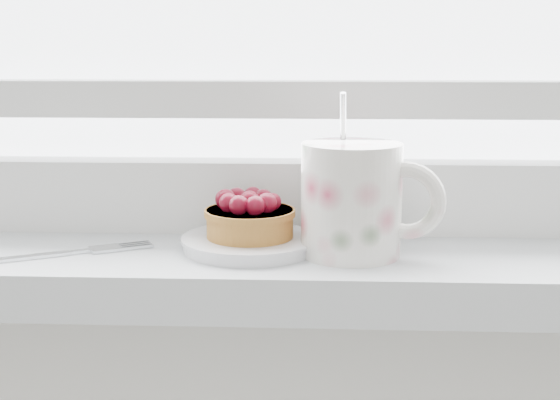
# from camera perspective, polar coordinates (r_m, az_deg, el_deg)

# --- Properties ---
(saucer) EXTENTS (0.12, 0.12, 0.01)m
(saucer) POSITION_cam_1_polar(r_m,az_deg,el_deg) (0.70, -2.20, -3.18)
(saucer) COLOR silver
(saucer) RESTS_ON windowsill
(raspberry_tart) EXTENTS (0.08, 0.08, 0.04)m
(raspberry_tart) POSITION_cam_1_polar(r_m,az_deg,el_deg) (0.70, -2.25, -1.21)
(raspberry_tart) COLOR #925A1F
(raspberry_tart) RESTS_ON saucer
(floral_mug) EXTENTS (0.13, 0.11, 0.14)m
(floral_mug) POSITION_cam_1_polar(r_m,az_deg,el_deg) (0.68, 5.51, 0.19)
(floral_mug) COLOR white
(floral_mug) RESTS_ON windowsill
(fork) EXTENTS (0.16, 0.10, 0.00)m
(fork) POSITION_cam_1_polar(r_m,az_deg,el_deg) (0.71, -16.29, -3.84)
(fork) COLOR silver
(fork) RESTS_ON windowsill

